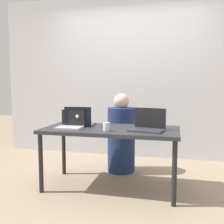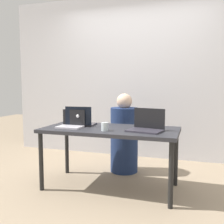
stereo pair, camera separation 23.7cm
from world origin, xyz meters
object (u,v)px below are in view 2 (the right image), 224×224
at_px(person_at_center, 124,137).
at_px(laptop_front_left, 71,124).
at_px(laptop_back_left, 81,121).
at_px(laptop_front_right, 146,126).
at_px(water_glass_center, 105,127).

relative_size(person_at_center, laptop_front_left, 3.75).
distance_m(laptop_back_left, laptop_front_right, 0.84).
xyz_separation_m(laptop_front_left, water_glass_center, (0.46, -0.10, -0.01)).
xyz_separation_m(laptop_back_left, laptop_front_right, (0.84, -0.12, 0.00)).
distance_m(laptop_front_right, water_glass_center, 0.45).
distance_m(laptop_front_left, water_glass_center, 0.47).
height_order(person_at_center, laptop_back_left, person_at_center).
distance_m(person_at_center, laptop_front_left, 0.88).
xyz_separation_m(laptop_back_left, water_glass_center, (0.41, -0.26, -0.01)).
height_order(laptop_front_left, water_glass_center, laptop_front_left).
bearing_deg(water_glass_center, person_at_center, 90.19).
bearing_deg(laptop_back_left, person_at_center, -131.38).
bearing_deg(laptop_front_right, person_at_center, 134.56).
relative_size(laptop_back_left, water_glass_center, 3.77).
distance_m(laptop_front_left, laptop_front_right, 0.88).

